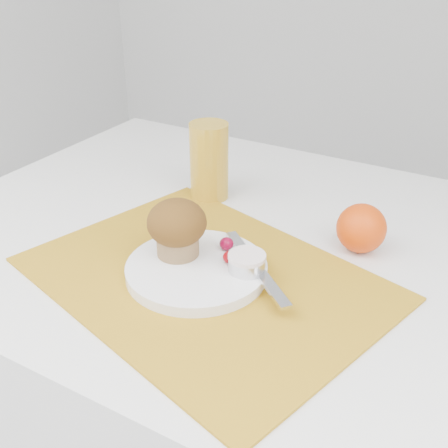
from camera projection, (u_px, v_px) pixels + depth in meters
The scene contains 11 objects.
table at pixel (269, 412), 1.08m from camera, with size 1.20×0.80×0.75m, color white.
placemat at pixel (205, 278), 0.81m from camera, with size 0.50×0.37×0.00m, color #BA8619.
plate at pixel (197, 269), 0.82m from camera, with size 0.21×0.21×0.02m, color white.
ramekin at pixel (247, 263), 0.79m from camera, with size 0.05×0.05×0.02m, color silver.
cream at pixel (247, 256), 0.79m from camera, with size 0.05×0.05×0.01m, color white.
raspberry_near at pixel (227, 244), 0.84m from camera, with size 0.02×0.02×0.02m, color #5B021A.
raspberry_far at pixel (230, 257), 0.81m from camera, with size 0.02×0.02×0.02m, color #5F0206.
butter_knife at pixel (256, 267), 0.80m from camera, with size 0.21×0.02×0.01m, color silver.
orange at pixel (361, 228), 0.87m from camera, with size 0.08×0.08×0.08m, color #ED4808.
juice_glass at pixel (209, 161), 1.02m from camera, with size 0.07×0.07×0.14m, color gold.
muffin at pixel (177, 227), 0.82m from camera, with size 0.09×0.09×0.09m.
Camera 1 is at (0.31, -0.66, 1.21)m, focal length 45.00 mm.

